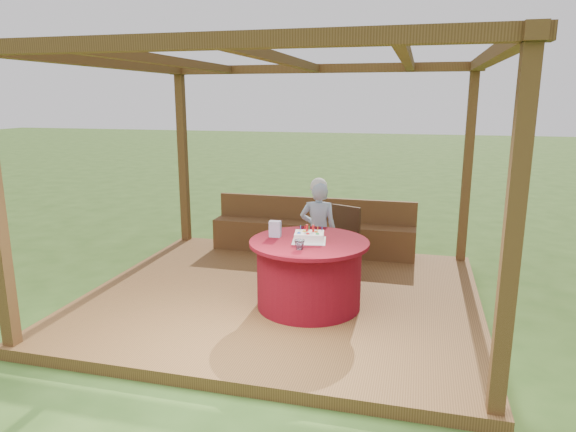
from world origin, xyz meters
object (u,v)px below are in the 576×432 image
object	(u,v)px
bench	(313,235)
birthday_cake	(309,236)
chair	(341,237)
drinking_glass	(300,245)
table	(309,273)
gift_bag	(275,229)
elderly_woman	(318,229)

from	to	relation	value
bench	birthday_cake	bearing A→B (deg)	-79.39
chair	drinking_glass	world-z (taller)	chair
birthday_cake	table	bearing A→B (deg)	102.02
table	birthday_cake	size ratio (longest dim) A/B	3.22
birthday_cake	gift_bag	bearing A→B (deg)	169.73
elderly_woman	chair	bearing A→B (deg)	54.41
bench	birthday_cake	world-z (taller)	birthday_cake
birthday_cake	drinking_glass	world-z (taller)	birthday_cake
chair	birthday_cake	distance (m)	1.27
drinking_glass	chair	bearing A→B (deg)	83.04
chair	elderly_woman	distance (m)	0.44
elderly_woman	birthday_cake	distance (m)	0.91
chair	drinking_glass	xyz separation A→B (m)	(-0.19, -1.56, 0.31)
elderly_woman	drinking_glass	xyz separation A→B (m)	(0.05, -1.23, 0.14)
birthday_cake	gift_bag	size ratio (longest dim) A/B	2.25
chair	drinking_glass	bearing A→B (deg)	-96.96
table	gift_bag	size ratio (longest dim) A/B	7.23
table	gift_bag	bearing A→B (deg)	170.28
drinking_glass	table	bearing A→B (deg)	85.36
table	elderly_woman	distance (m)	0.93
chair	elderly_woman	size ratio (longest dim) A/B	0.67
table	birthday_cake	world-z (taller)	birthday_cake
chair	birthday_cake	xyz separation A→B (m)	(-0.16, -1.22, 0.31)
birthday_cake	gift_bag	xyz separation A→B (m)	(-0.40, 0.07, 0.04)
bench	birthday_cake	size ratio (longest dim) A/B	7.45
bench	elderly_woman	world-z (taller)	elderly_woman
table	elderly_woman	world-z (taller)	elderly_woman
bench	birthday_cake	distance (m)	2.13
table	drinking_glass	bearing A→B (deg)	-94.64
drinking_glass	birthday_cake	bearing A→B (deg)	85.15
drinking_glass	bench	bearing A→B (deg)	98.46
gift_bag	drinking_glass	bearing A→B (deg)	-48.93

